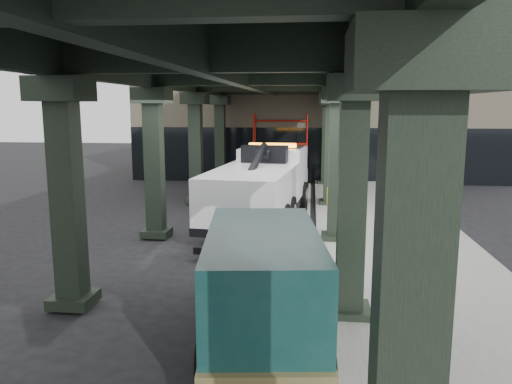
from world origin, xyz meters
The scene contains 8 objects.
ground centered at (0.00, 0.00, 0.00)m, with size 90.00×90.00×0.00m, color black.
sidewalk centered at (4.50, 2.00, 0.07)m, with size 5.00×40.00×0.15m, color gray.
lane_stripe centered at (1.70, 2.00, 0.01)m, with size 0.12×38.00×0.01m, color silver.
viaduct centered at (-0.40, 2.00, 5.46)m, with size 7.40×32.00×6.40m.
building centered at (2.00, 20.00, 4.00)m, with size 22.00×10.00×8.00m, color #C6B793.
scaffolding centered at (0.00, 14.64, 2.11)m, with size 3.08×0.88×4.00m.
tow_truck centered at (-0.07, 4.89, 1.48)m, with size 3.52×9.48×3.04m.
towed_van centered at (0.91, -5.07, 1.18)m, with size 2.71×5.60×2.19m.
Camera 1 is at (1.78, -13.97, 4.39)m, focal length 35.00 mm.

